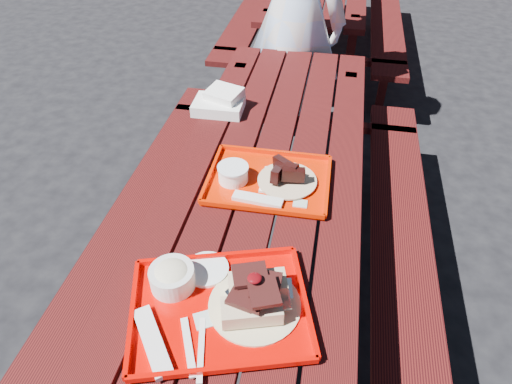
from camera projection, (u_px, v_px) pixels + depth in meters
The scene contains 6 objects.
ground at pixel (262, 300), 2.22m from camera, with size 60.00×60.00×0.00m, color black.
picnic_table_near at pixel (263, 217), 1.86m from camera, with size 1.41×2.40×0.75m.
near_tray at pixel (219, 297), 1.28m from camera, with size 0.58×0.51×0.16m.
far_tray at pixel (266, 179), 1.70m from camera, with size 0.46×0.36×0.08m.
white_cloth at pixel (220, 102), 2.11m from camera, with size 0.23×0.20×0.09m.
person at pixel (294, 14), 2.66m from camera, with size 0.66×0.43×1.81m, color #B9D4FC.
Camera 1 is at (0.22, -1.32, 1.85)m, focal length 32.00 mm.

